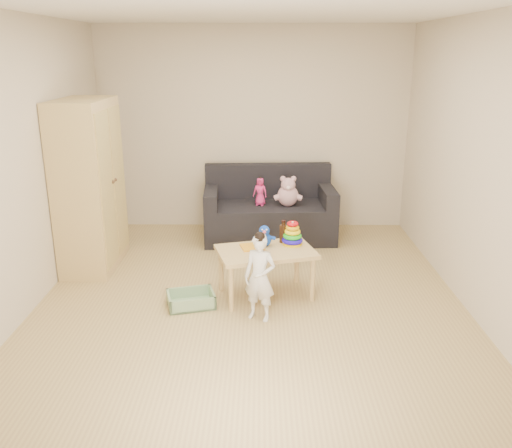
{
  "coord_description": "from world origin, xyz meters",
  "views": [
    {
      "loc": [
        0.09,
        -4.82,
        2.27
      ],
      "look_at": [
        0.05,
        0.25,
        0.65
      ],
      "focal_mm": 38.0,
      "sensor_mm": 36.0,
      "label": 1
    }
  ],
  "objects_px": {
    "wardrobe": "(89,185)",
    "sofa": "(269,221)",
    "toddler": "(260,279)",
    "play_table": "(266,273)"
  },
  "relations": [
    {
      "from": "play_table",
      "to": "wardrobe",
      "type": "bearing_deg",
      "value": 156.85
    },
    {
      "from": "wardrobe",
      "to": "toddler",
      "type": "bearing_deg",
      "value": -34.97
    },
    {
      "from": "play_table",
      "to": "toddler",
      "type": "bearing_deg",
      "value": -96.95
    },
    {
      "from": "sofa",
      "to": "play_table",
      "type": "xyz_separation_m",
      "value": [
        -0.06,
        -1.69,
        0.01
      ]
    },
    {
      "from": "toddler",
      "to": "play_table",
      "type": "bearing_deg",
      "value": 105.33
    },
    {
      "from": "wardrobe",
      "to": "sofa",
      "type": "xyz_separation_m",
      "value": [
        1.95,
        0.88,
        -0.68
      ]
    },
    {
      "from": "sofa",
      "to": "toddler",
      "type": "height_order",
      "value": "toddler"
    },
    {
      "from": "sofa",
      "to": "toddler",
      "type": "relative_size",
      "value": 2.1
    },
    {
      "from": "wardrobe",
      "to": "sofa",
      "type": "bearing_deg",
      "value": 24.45
    },
    {
      "from": "wardrobe",
      "to": "toddler",
      "type": "relative_size",
      "value": 2.35
    }
  ]
}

